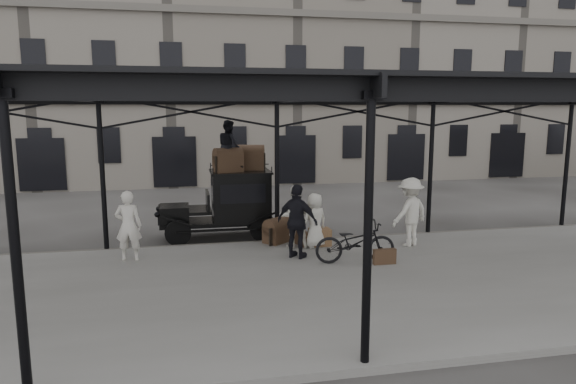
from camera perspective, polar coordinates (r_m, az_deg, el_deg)
name	(u,v)px	position (r m, az deg, el deg)	size (l,w,h in m)	color
ground	(291,264)	(13.99, 0.29, -7.97)	(120.00, 120.00, 0.00)	#383533
platform	(308,286)	(12.12, 2.26, -10.39)	(28.00, 8.00, 0.15)	slate
canopy	(307,88)	(11.68, 2.07, 11.46)	(22.50, 9.00, 4.74)	black
building_frontage	(228,59)	(31.32, -6.68, 14.49)	(64.00, 8.00, 14.00)	slate
taxi	(231,201)	(16.57, -6.39, -1.00)	(3.65, 1.55, 2.18)	black
porter_left	(128,226)	(14.19, -17.31, -3.60)	(0.69, 0.45, 1.88)	silver
porter_midleft	(295,216)	(14.85, 0.75, -2.73)	(0.88, 0.69, 1.81)	silver
porter_centre	(315,220)	(14.89, 2.99, -3.16)	(0.78, 0.50, 1.59)	silver
porter_official	(297,221)	(13.76, 1.06, -3.29)	(1.18, 0.49, 2.01)	black
porter_right	(410,212)	(15.41, 13.41, -2.17)	(1.30, 0.75, 2.01)	silver
bicycle	(355,242)	(13.55, 7.47, -5.55)	(0.73, 2.10, 1.10)	black
porter_roof	(229,146)	(16.24, -6.58, 5.13)	(0.78, 0.61, 1.61)	black
steamer_trunk_roof_near	(228,162)	(16.14, -6.67, 3.35)	(0.86, 0.53, 0.63)	#4D3323
steamer_trunk_roof_far	(250,159)	(16.66, -4.23, 3.64)	(0.92, 0.56, 0.67)	#4D3323
steamer_trunk_platform	(278,232)	(15.54, -1.13, -4.42)	(0.86, 0.53, 0.63)	#4D3323
wicker_hamper	(320,237)	(15.20, 3.56, -5.01)	(0.60, 0.45, 0.50)	olive
suitcase_upright	(302,238)	(15.16, 1.52, -5.13)	(0.15, 0.60, 0.45)	#4D3323
suitcase_flat	(385,257)	(13.64, 10.68, -7.06)	(0.60, 0.15, 0.40)	#4D3323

